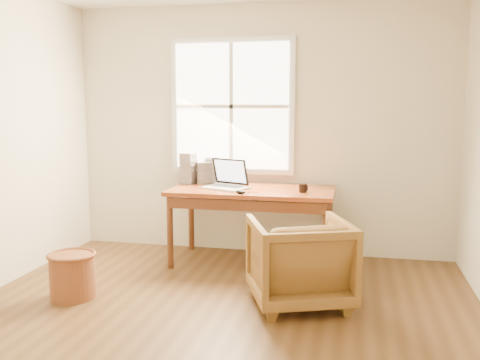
% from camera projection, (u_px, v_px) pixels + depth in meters
% --- Properties ---
extents(room_shell, '(4.04, 4.54, 2.64)m').
position_uv_depth(room_shell, '(203.00, 143.00, 3.59)').
color(room_shell, brown).
rests_on(room_shell, ground).
extents(desk, '(1.60, 0.80, 0.04)m').
position_uv_depth(desk, '(252.00, 191.00, 5.25)').
color(desk, brown).
rests_on(desk, room_shell).
extents(armchair, '(0.97, 0.98, 0.70)m').
position_uv_depth(armchair, '(300.00, 262.00, 4.20)').
color(armchair, brown).
rests_on(armchair, room_shell).
extents(wicker_stool, '(0.47, 0.47, 0.36)m').
position_uv_depth(wicker_stool, '(72.00, 276.00, 4.36)').
color(wicker_stool, brown).
rests_on(wicker_stool, room_shell).
extents(laptop, '(0.59, 0.60, 0.33)m').
position_uv_depth(laptop, '(226.00, 172.00, 5.21)').
color(laptop, silver).
rests_on(laptop, desk).
extents(mouse, '(0.11, 0.09, 0.03)m').
position_uv_depth(mouse, '(241.00, 192.00, 4.96)').
color(mouse, black).
rests_on(mouse, desk).
extents(coffee_mug, '(0.09, 0.09, 0.08)m').
position_uv_depth(coffee_mug, '(303.00, 188.00, 5.03)').
color(coffee_mug, black).
rests_on(coffee_mug, desk).
extents(cd_stack_a, '(0.16, 0.15, 0.28)m').
position_uv_depth(cd_stack_a, '(212.00, 170.00, 5.57)').
color(cd_stack_a, silver).
rests_on(cd_stack_a, desk).
extents(cd_stack_b, '(0.19, 0.18, 0.23)m').
position_uv_depth(cd_stack_b, '(204.00, 173.00, 5.54)').
color(cd_stack_b, '#29282D').
rests_on(cd_stack_b, desk).
extents(cd_stack_c, '(0.17, 0.16, 0.32)m').
position_uv_depth(cd_stack_c, '(188.00, 169.00, 5.57)').
color(cd_stack_c, '#A8A8B6').
rests_on(cd_stack_c, desk).
extents(cd_stack_d, '(0.13, 0.12, 0.17)m').
position_uv_depth(cd_stack_d, '(230.00, 175.00, 5.64)').
color(cd_stack_d, '#B4B7C0').
rests_on(cd_stack_d, desk).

